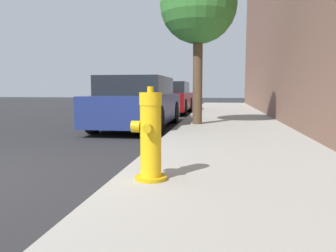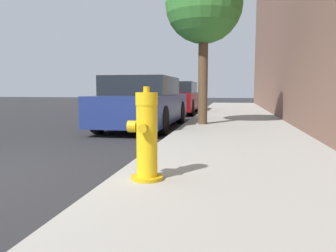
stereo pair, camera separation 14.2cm
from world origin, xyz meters
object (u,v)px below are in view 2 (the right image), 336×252
object	(u,v)px
parked_car_mid	(177,98)
street_tree_near	(204,6)
fire_hydrant	(146,137)
parked_car_near	(144,103)

from	to	relation	value
parked_car_mid	street_tree_near	size ratio (longest dim) A/B	1.00
fire_hydrant	street_tree_near	distance (m)	6.05
parked_car_near	parked_car_mid	size ratio (longest dim) A/B	1.09
fire_hydrant	parked_car_near	bearing A→B (deg)	105.32
parked_car_near	street_tree_near	distance (m)	2.98
parked_car_near	street_tree_near	xyz separation A→B (m)	(1.63, -0.16, 2.48)
parked_car_near	parked_car_mid	xyz separation A→B (m)	(0.02, 5.60, -0.00)
fire_hydrant	street_tree_near	bearing A→B (deg)	89.05
parked_car_mid	street_tree_near	xyz separation A→B (m)	(1.61, -5.77, 2.49)
parked_car_near	parked_car_mid	bearing A→B (deg)	89.80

